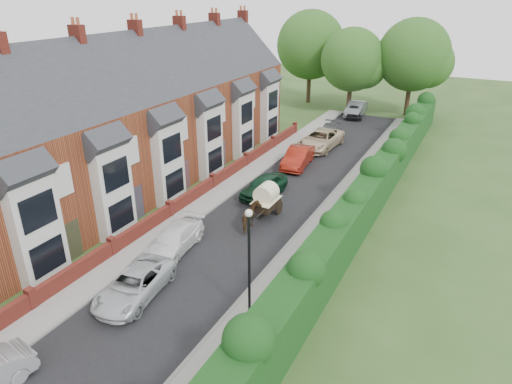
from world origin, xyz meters
TOP-DOWN VIEW (x-y plane):
  - ground at (0.00, 0.00)m, footprint 140.00×140.00m
  - road at (-0.50, 11.00)m, footprint 6.00×58.00m
  - pavement_hedge_side at (3.60, 11.00)m, footprint 2.20×58.00m
  - pavement_house_side at (-4.35, 11.00)m, footprint 1.70×58.00m
  - kerb_hedge_side at (2.55, 11.00)m, footprint 0.18×58.00m
  - kerb_house_side at (-3.55, 11.00)m, footprint 0.18×58.00m
  - hedge at (5.40, 11.00)m, footprint 2.10×58.00m
  - terrace_row at (-10.87, 9.98)m, footprint 9.05×40.50m
  - garden_wall_row at (-5.35, 10.00)m, footprint 0.35×40.35m
  - lamppost at (3.40, 4.00)m, footprint 0.32×0.32m
  - tree_far_left at (-2.65, 40.08)m, footprint 7.14×6.80m
  - tree_far_right at (3.39, 42.08)m, footprint 7.98×7.60m
  - tree_far_back at (-8.59, 43.08)m, footprint 8.40×8.00m
  - car_silver_b at (-1.92, 2.80)m, footprint 2.70×4.85m
  - car_white at (-2.75, 7.00)m, footprint 2.22×4.56m
  - car_green at (-1.60, 15.56)m, footprint 2.23×4.34m
  - car_red at (-1.66, 21.80)m, footprint 2.12×4.82m
  - car_beige at (-1.60, 26.88)m, footprint 3.00×5.92m
  - car_grey at (-1.72, 29.58)m, footprint 2.58×4.93m
  - car_black at (-1.88, 38.60)m, footprint 2.63×4.44m
  - horse at (-0.13, 10.89)m, footprint 1.23×2.01m
  - horse_cart at (-0.13, 12.91)m, footprint 1.35×2.98m
  - car_extra_far at (-1.91, 39.17)m, footprint 1.89×4.84m

SIDE VIEW (x-z plane):
  - ground at x=0.00m, z-range 0.00..0.00m
  - road at x=-0.50m, z-range 0.00..0.02m
  - pavement_hedge_side at x=3.60m, z-range 0.00..0.12m
  - pavement_house_side at x=-4.35m, z-range 0.00..0.12m
  - kerb_hedge_side at x=2.55m, z-range 0.00..0.13m
  - kerb_house_side at x=-3.55m, z-range 0.00..0.13m
  - garden_wall_row at x=-5.35m, z-range -0.09..1.01m
  - car_white at x=-2.75m, z-range 0.00..1.28m
  - car_silver_b at x=-1.92m, z-range 0.00..1.28m
  - car_grey at x=-1.72m, z-range 0.00..1.36m
  - car_green at x=-1.60m, z-range 0.00..1.41m
  - car_black at x=-1.88m, z-range 0.00..1.42m
  - car_red at x=-1.66m, z-range 0.00..1.54m
  - car_extra_far at x=-1.91m, z-range 0.00..1.57m
  - horse at x=-0.13m, z-range 0.00..1.58m
  - car_beige at x=-1.60m, z-range 0.00..1.60m
  - horse_cart at x=-0.13m, z-range 0.15..2.30m
  - hedge at x=5.40m, z-range 0.18..3.03m
  - lamppost at x=3.40m, z-range 0.72..5.88m
  - terrace_row at x=-10.87m, z-range -1.28..10.22m
  - tree_far_left at x=-2.65m, z-range 1.07..10.36m
  - tree_far_right at x=3.39m, z-range 1.16..11.47m
  - tree_far_back at x=-8.59m, z-range 1.21..12.03m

